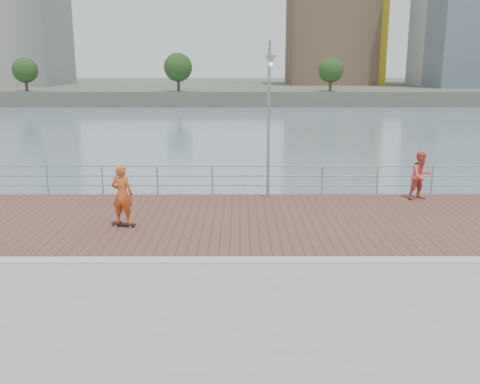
{
  "coord_description": "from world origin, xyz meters",
  "views": [
    {
      "loc": [
        -0.02,
        -12.49,
        4.76
      ],
      "look_at": [
        0.0,
        2.0,
        1.3
      ],
      "focal_mm": 40.0,
      "sensor_mm": 36.0,
      "label": 1
    }
  ],
  "objects_px": {
    "street_lamp": "(270,94)",
    "bystander": "(421,176)",
    "skateboarder": "(122,195)",
    "guardrail": "(240,177)"
  },
  "relations": [
    {
      "from": "guardrail",
      "to": "skateboarder",
      "type": "height_order",
      "value": "skateboarder"
    },
    {
      "from": "street_lamp",
      "to": "guardrail",
      "type": "bearing_deg",
      "value": 138.9
    },
    {
      "from": "bystander",
      "to": "guardrail",
      "type": "bearing_deg",
      "value": 153.66
    },
    {
      "from": "guardrail",
      "to": "skateboarder",
      "type": "bearing_deg",
      "value": -130.61
    },
    {
      "from": "guardrail",
      "to": "skateboarder",
      "type": "relative_size",
      "value": 21.83
    },
    {
      "from": "street_lamp",
      "to": "bystander",
      "type": "relative_size",
      "value": 3.07
    },
    {
      "from": "skateboarder",
      "to": "guardrail",
      "type": "bearing_deg",
      "value": -118.84
    },
    {
      "from": "street_lamp",
      "to": "skateboarder",
      "type": "height_order",
      "value": "street_lamp"
    },
    {
      "from": "street_lamp",
      "to": "skateboarder",
      "type": "distance_m",
      "value": 6.2
    },
    {
      "from": "skateboarder",
      "to": "bystander",
      "type": "xyz_separation_m",
      "value": [
        10.0,
        3.32,
        -0.11
      ]
    }
  ]
}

